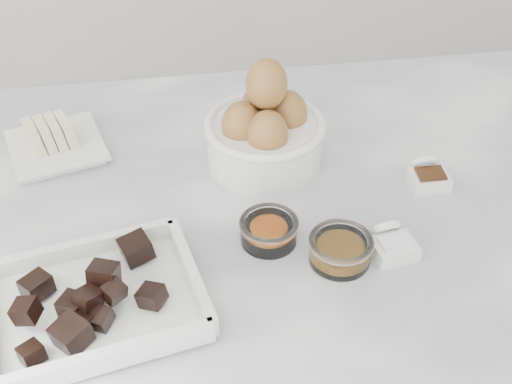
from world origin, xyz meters
TOP-DOWN VIEW (x-y plane):
  - marble_slab at (0.00, 0.00)m, footprint 1.20×0.80m
  - chocolate_dish at (-0.18, -0.11)m, footprint 0.27×0.23m
  - butter_plate at (-0.25, 0.21)m, footprint 0.16×0.16m
  - sugar_ramekin at (0.03, 0.13)m, footprint 0.09×0.09m
  - egg_bowl at (0.05, 0.15)m, footprint 0.17×0.17m
  - honey_bowl at (0.11, -0.07)m, footprint 0.08×0.08m
  - zest_bowl at (0.03, -0.02)m, footprint 0.08×0.08m
  - vanilla_spoon at (0.27, 0.06)m, footprint 0.05×0.06m
  - salt_spoon at (0.18, -0.06)m, footprint 0.06×0.07m

SIDE VIEW (x-z plane):
  - marble_slab at x=0.00m, z-range 0.90..0.94m
  - vanilla_spoon at x=0.27m, z-range 0.93..0.97m
  - salt_spoon at x=0.18m, z-range 0.93..0.97m
  - zest_bowl at x=0.03m, z-range 0.94..0.97m
  - honey_bowl at x=0.11m, z-range 0.94..0.98m
  - butter_plate at x=-0.25m, z-range 0.93..0.99m
  - chocolate_dish at x=-0.18m, z-range 0.93..1.00m
  - sugar_ramekin at x=0.03m, z-range 0.94..1.00m
  - egg_bowl at x=0.05m, z-range 0.91..1.07m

